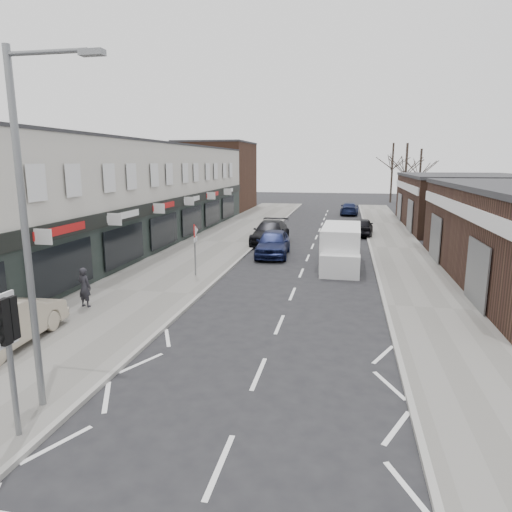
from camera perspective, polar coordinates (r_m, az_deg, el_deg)
The scene contains 20 objects.
ground at distance 11.36m, azimuth -1.67°, elevation -18.84°, with size 160.00×160.00×0.00m, color black.
pavement_left at distance 33.28m, azimuth -4.59°, elevation 1.73°, with size 5.50×64.00×0.12m, color slate.
pavement_right at distance 32.24m, azimuth 17.33°, elevation 0.91°, with size 3.50×64.00×0.12m, color slate.
shop_terrace_left at distance 33.09m, azimuth -17.31°, elevation 7.28°, with size 8.00×41.00×7.10m, color beige.
brick_block_far at distance 56.78m, azimuth -4.93°, elevation 9.81°, with size 8.00×10.00×8.00m, color #4C2E20.
right_unit_far at distance 44.88m, azimuth 24.57°, elevation 6.10°, with size 10.00×16.00×4.50m, color #3A241A.
tree_far_a at distance 58.22m, azimuth 17.93°, elevation 5.39°, with size 3.60×3.60×8.00m, color #382D26, non-canonical shape.
tree_far_b at distance 64.47m, azimuth 19.55°, elevation 5.84°, with size 3.60×3.60×7.50m, color #382D26, non-canonical shape.
tree_far_c at distance 70.06m, azimuth 16.42°, elevation 6.44°, with size 3.60×3.60×8.50m, color #382D26, non-canonical shape.
traffic_light at distance 10.56m, azimuth -28.73°, elevation -8.33°, with size 0.28×0.60×3.10m.
street_lamp at distance 11.09m, azimuth -26.35°, elevation 4.53°, with size 2.23×0.22×8.00m.
warning_sign at distance 23.04m, azimuth -7.59°, elevation 2.64°, with size 0.12×0.80×2.70m.
white_van at distance 26.00m, azimuth 10.56°, elevation 1.05°, with size 2.16×5.88×2.28m.
sedan_on_pavement at distance 16.36m, azimuth -28.81°, elevation -7.21°, with size 1.61×4.61×1.52m, color #BCAE96.
pedestrian at distance 19.29m, azimuth -20.65°, elevation -3.67°, with size 0.58×0.38×1.60m, color black.
parked_car_left_a at distance 28.49m, azimuth 2.13°, elevation 1.64°, with size 1.94×4.82×1.64m, color #151C42.
parked_car_left_b at distance 32.92m, azimuth 1.80°, elevation 2.97°, with size 2.26×5.57×1.62m, color black.
parked_car_right_a at distance 29.36m, azimuth 11.02°, elevation 1.39°, with size 1.38×3.96×1.30m, color silver.
parked_car_right_b at distance 37.57m, azimuth 13.10°, elevation 3.61°, with size 1.70×4.22×1.44m, color black.
parked_car_right_c at distance 52.33m, azimuth 11.60°, elevation 5.82°, with size 1.91×4.71×1.37m, color #131B3D.
Camera 1 is at (2.21, -9.54, 5.76)m, focal length 32.00 mm.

